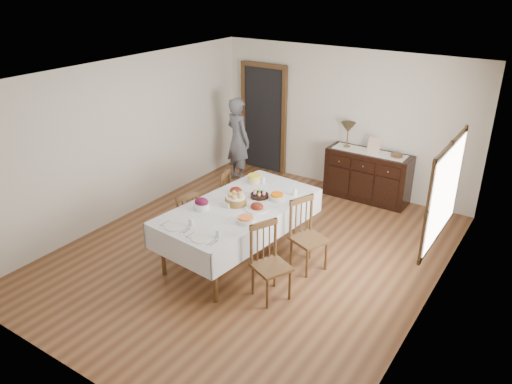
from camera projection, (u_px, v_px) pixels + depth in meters
The scene contains 26 objects.
ground at pixel (252, 253), 7.39m from camera, with size 6.00×6.00×0.00m, color brown.
room_shell at pixel (260, 138), 7.11m from camera, with size 5.02×6.02×2.65m.
dining_table at pixel (239, 211), 7.01m from camera, with size 1.46×2.52×0.83m.
chair_left_near at pixel (184, 220), 7.30m from camera, with size 0.48×0.48×0.94m.
chair_left_far at pixel (218, 198), 7.98m from camera, with size 0.49×0.49×0.95m.
chair_right_near at pixel (269, 261), 6.24m from camera, with size 0.55×0.55×1.00m.
chair_right_far at pixel (307, 234), 6.85m from camera, with size 0.55×0.55×1.02m.
sideboard at pixel (368, 176), 8.94m from camera, with size 1.50×0.54×0.90m.
person at pixel (238, 137), 9.59m from camera, with size 0.55×0.35×1.76m, color slate.
bread_basket at pixel (236, 200), 6.97m from camera, with size 0.31×0.31×0.18m.
egg_basket at pixel (260, 195), 7.19m from camera, with size 0.26×0.26×0.11m.
ham_platter_a at pixel (236, 191), 7.32m from camera, with size 0.28×0.28×0.11m.
ham_platter_b at pixel (257, 207), 6.84m from camera, with size 0.33×0.33×0.11m.
beet_bowl at pixel (202, 204), 6.83m from camera, with size 0.22×0.22×0.16m.
carrot_bowl at pixel (277, 197), 7.13m from camera, with size 0.22×0.22×0.09m.
pineapple_bowl at pixel (254, 179), 7.67m from camera, with size 0.21×0.21×0.13m.
casserole_dish at pixel (246, 220), 6.49m from camera, with size 0.24×0.24×0.08m.
butter_dish at pixel (226, 204), 6.92m from camera, with size 0.15×0.10×0.07m.
setting_left at pixel (180, 225), 6.39m from camera, with size 0.43×0.31×0.10m.
setting_right at pixel (207, 237), 6.12m from camera, with size 0.43×0.31×0.10m.
glass_far_a at pixel (263, 180), 7.64m from camera, with size 0.07×0.07×0.11m.
glass_far_b at pixel (295, 192), 7.25m from camera, with size 0.07×0.07×0.11m.
runner at pixel (369, 152), 8.75m from camera, with size 1.30×0.35×0.01m.
table_lamp at pixel (348, 128), 8.85m from camera, with size 0.26×0.26×0.46m.
picture_frame at pixel (374, 146), 8.62m from camera, with size 0.22×0.08×0.28m.
deco_bowl at pixel (397, 155), 8.51m from camera, with size 0.20×0.20×0.06m.
Camera 1 is at (3.56, -5.27, 3.87)m, focal length 35.00 mm.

